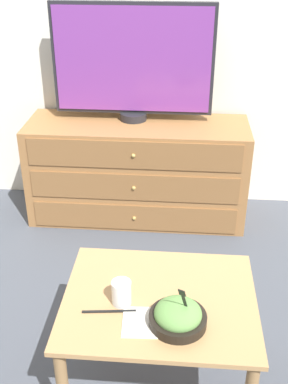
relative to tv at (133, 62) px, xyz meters
name	(u,v)px	position (x,y,z in m)	size (l,w,h in m)	color
ground_plane	(137,195)	(0.00, 0.18, -1.00)	(12.00, 12.00, 0.00)	#474C56
wall_back	(136,3)	(0.00, 0.21, 0.30)	(12.00, 0.05, 2.60)	white
dresser	(137,171)	(0.03, -0.08, -0.68)	(1.37, 0.48, 0.64)	#9E6B3D
tv	(133,62)	(0.00, 0.00, 0.00)	(0.96, 0.17, 0.70)	#232328
coffee_table	(159,313)	(0.24, -1.44, -0.61)	(0.73, 0.60, 0.46)	tan
takeout_bowl	(178,316)	(0.31, -1.57, -0.50)	(0.21, 0.21, 0.20)	black
drink_cup	(122,294)	(0.10, -1.48, -0.50)	(0.07, 0.07, 0.10)	#9E6638
napkin	(144,322)	(0.19, -1.57, -0.54)	(0.16, 0.16, 0.00)	silver
knife	(109,311)	(0.06, -1.53, -0.54)	(0.20, 0.03, 0.01)	black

